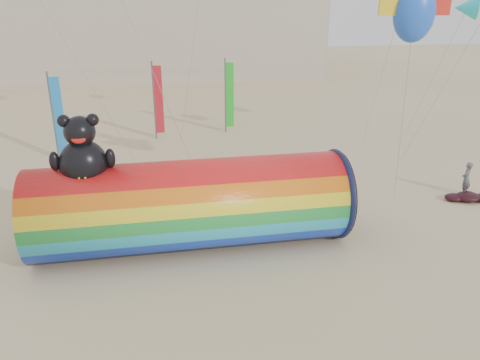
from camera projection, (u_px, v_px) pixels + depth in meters
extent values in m
plane|color=#CCB58C|center=(234.00, 255.00, 17.33)|extent=(160.00, 160.00, 0.00)
cylinder|color=red|center=(192.00, 205.00, 17.49)|extent=(11.63, 3.39, 3.39)
torus|color=#0F1438|center=(336.00, 194.00, 18.50)|extent=(0.23, 3.56, 3.56)
cylinder|color=black|center=(339.00, 193.00, 18.52)|extent=(0.06, 3.36, 3.36)
ellipsoid|color=black|center=(84.00, 164.00, 16.18)|extent=(1.66, 1.48, 1.74)
ellipsoid|color=yellow|center=(82.00, 172.00, 15.73)|extent=(0.85, 0.37, 0.75)
sphere|color=black|center=(80.00, 132.00, 15.77)|extent=(1.07, 1.07, 1.07)
sphere|color=black|center=(64.00, 121.00, 15.55)|extent=(0.43, 0.43, 0.43)
sphere|color=black|center=(93.00, 120.00, 15.71)|extent=(0.43, 0.43, 0.43)
ellipsoid|color=red|center=(78.00, 139.00, 15.42)|extent=(0.47, 0.17, 0.30)
ellipsoid|color=black|center=(54.00, 161.00, 15.86)|extent=(0.35, 0.35, 0.70)
ellipsoid|color=black|center=(110.00, 158.00, 16.19)|extent=(0.35, 0.35, 0.70)
imported|color=#515258|center=(466.00, 179.00, 22.49)|extent=(0.72, 0.67, 1.65)
ellipsoid|color=#3B0A15|center=(468.00, 197.00, 22.00)|extent=(1.17, 0.99, 0.41)
ellipsoid|color=#3B0A15|center=(454.00, 197.00, 22.05)|extent=(0.91, 0.77, 0.32)
ellipsoid|color=#3B0A15|center=(468.00, 194.00, 22.45)|extent=(0.78, 0.66, 0.27)
cylinder|color=#59595E|center=(53.00, 118.00, 26.65)|extent=(0.10, 0.10, 5.20)
cube|color=#1B7ED0|center=(59.00, 117.00, 26.68)|extent=(0.56, 0.06, 4.50)
cylinder|color=#59595E|center=(154.00, 101.00, 31.12)|extent=(0.10, 0.10, 5.20)
cube|color=red|center=(159.00, 100.00, 31.16)|extent=(0.56, 0.06, 4.50)
cylinder|color=#59595E|center=(225.00, 96.00, 32.69)|extent=(0.10, 0.10, 5.20)
cube|color=green|center=(230.00, 95.00, 32.72)|extent=(0.56, 0.06, 4.50)
ellipsoid|color=blue|center=(414.00, 13.00, 16.68)|extent=(1.54, 1.20, 2.06)
cone|color=#1CCCE2|center=(465.00, 8.00, 26.53)|extent=(1.32, 1.32, 1.19)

